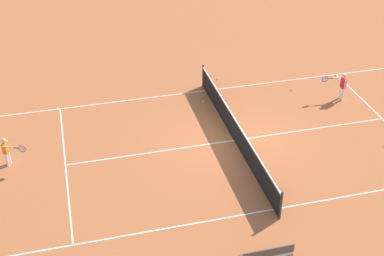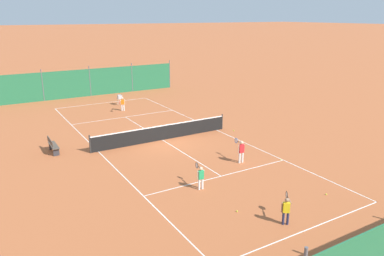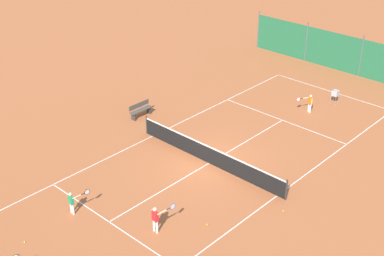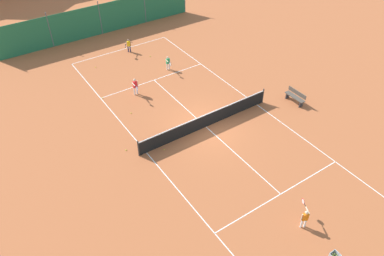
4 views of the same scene
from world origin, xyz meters
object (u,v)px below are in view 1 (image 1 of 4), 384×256
Objects in this scene: tennis_ball_service_box at (203,101)px; tennis_net at (235,130)px; tennis_ball_alley_left at (217,79)px; courtside_bench at (266,256)px; tennis_ball_alley_right at (336,75)px; player_far_baseline at (7,150)px; tennis_ball_far_corner at (292,90)px; player_near_service at (342,85)px.

tennis_net is at bearing 6.65° from tennis_ball_service_box.
courtside_bench is (11.32, -1.95, 0.42)m from tennis_ball_alley_left.
tennis_ball_alley_right is 6.75m from tennis_ball_service_box.
courtside_bench is at bearing 46.18° from player_far_baseline.
tennis_net is 4.93m from tennis_ball_far_corner.
tennis_ball_far_corner is (-2.65, 12.06, -0.62)m from player_far_baseline.
tennis_ball_service_box is (-1.24, -5.82, -0.68)m from player_near_service.
tennis_ball_alley_right is (-3.45, 14.65, -0.62)m from player_far_baseline.
tennis_net is 139.09× the size of tennis_ball_service_box.
tennis_ball_service_box is at bearing -83.09° from tennis_ball_alley_right.
tennis_ball_far_corner and tennis_ball_service_box have the same top height.
tennis_ball_far_corner is 1.00× the size of tennis_ball_alley_right.
tennis_ball_far_corner is 4.12m from tennis_ball_service_box.
tennis_ball_alley_right is 12.76m from courtside_bench.
tennis_ball_alley_right is 0.04× the size of courtside_bench.
tennis_ball_alley_right is (-3.97, 6.34, -0.47)m from tennis_net.
tennis_ball_alley_right and tennis_ball_alley_left have the same top height.
tennis_net is 7.49m from tennis_ball_alley_right.
tennis_ball_service_box and tennis_ball_alley_left have the same top height.
tennis_ball_alley_right is at bearing 107.14° from tennis_ball_far_corner.
tennis_net is 139.09× the size of tennis_ball_far_corner.
tennis_ball_far_corner is 1.00× the size of tennis_ball_alley_left.
tennis_ball_alley_left is at bearing -100.23° from tennis_ball_alley_right.
tennis_net reaches higher than tennis_ball_alley_left.
player_near_service is at bearing 141.34° from courtside_bench.
tennis_ball_far_corner and tennis_ball_alley_left have the same top height.
player_far_baseline is at bearing -76.75° from tennis_ball_alley_right.
tennis_ball_service_box is 2.15m from tennis_ball_alley_left.
tennis_ball_alley_left is (-1.00, -5.54, 0.00)m from tennis_ball_alley_right.
tennis_net reaches higher than tennis_ball_far_corner.
tennis_net is 8.20× the size of player_far_baseline.
player_near_service reaches higher than tennis_net.
player_far_baseline reaches higher than tennis_ball_service_box.
player_near_service is 10.59m from courtside_bench.
tennis_net is at bearing 86.40° from player_far_baseline.
tennis_net reaches higher than tennis_ball_service_box.
tennis_ball_far_corner is at bearing 102.40° from player_far_baseline.
tennis_ball_alley_left is 0.04× the size of courtside_bench.
tennis_ball_alley_right is at bearing 156.74° from player_near_service.
tennis_ball_service_box is at bearing -89.79° from tennis_ball_far_corner.
player_near_service reaches higher than tennis_ball_service_box.
tennis_ball_far_corner is 3.46m from tennis_ball_alley_left.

